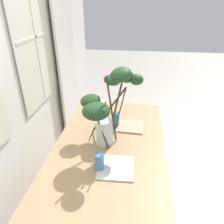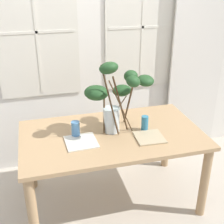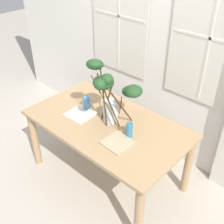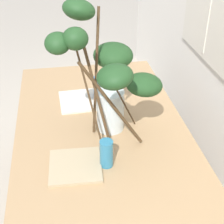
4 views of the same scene
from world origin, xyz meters
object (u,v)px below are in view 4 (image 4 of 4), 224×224
Objects in this scene: dining_table at (102,143)px; drinking_glass_blue_right at (106,153)px; drinking_glass_blue_left at (100,88)px; vase_with_branches at (109,74)px; plate_square_left at (81,101)px; plate_square_right at (75,166)px.

dining_table is 0.35m from drinking_glass_blue_right.
dining_table is at bearing -6.00° from drinking_glass_blue_left.
vase_with_branches is 0.43m from drinking_glass_blue_left.
plate_square_left is (0.02, -0.12, -0.06)m from drinking_glass_blue_left.
drinking_glass_blue_right is 0.59m from plate_square_left.
plate_square_right is (0.29, -0.16, 0.12)m from dining_table.
drinking_glass_blue_left is 0.63m from plate_square_right.
plate_square_left is at bearing -163.95° from dining_table.
vase_with_branches is 0.46m from plate_square_right.
vase_with_branches is 2.72× the size of plate_square_left.
plate_square_right is (0.60, -0.19, -0.06)m from drinking_glass_blue_left.
plate_square_left is at bearing 172.14° from plate_square_right.
drinking_glass_blue_left is (-0.34, -0.00, -0.26)m from vase_with_branches.
dining_table is 0.36m from drinking_glass_blue_left.
plate_square_left is (-0.32, -0.12, -0.33)m from vase_with_branches.
vase_with_branches is at bearing 0.63° from drinking_glass_blue_left.
plate_square_right is at bearing -37.77° from vase_with_branches.
dining_table is 2.27× the size of vase_with_branches.
drinking_glass_blue_left is 0.58× the size of plate_square_right.
drinking_glass_blue_left reaches higher than drinking_glass_blue_right.
drinking_glass_blue_left is 0.54× the size of plate_square_left.
dining_table is at bearing 150.59° from plate_square_right.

